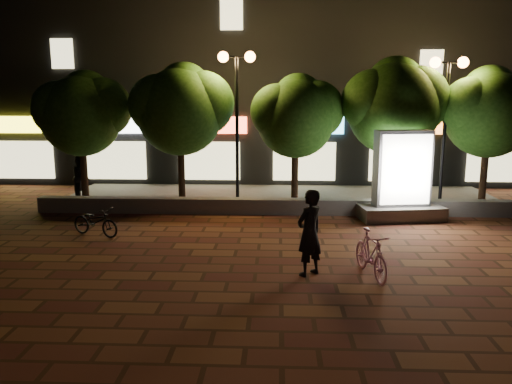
# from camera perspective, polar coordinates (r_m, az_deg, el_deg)

# --- Properties ---
(ground) EXTENTS (80.00, 80.00, 0.00)m
(ground) POSITION_cam_1_polar(r_m,az_deg,el_deg) (12.79, 2.79, -6.57)
(ground) COLOR brown
(ground) RESTS_ON ground
(retaining_wall) EXTENTS (16.00, 0.45, 0.50)m
(retaining_wall) POSITION_cam_1_polar(r_m,az_deg,el_deg) (16.59, 2.75, -1.62)
(retaining_wall) COLOR slate
(retaining_wall) RESTS_ON ground
(sidewalk) EXTENTS (16.00, 5.00, 0.08)m
(sidewalk) POSITION_cam_1_polar(r_m,az_deg,el_deg) (19.08, 2.73, -0.62)
(sidewalk) COLOR slate
(sidewalk) RESTS_ON ground
(building_block) EXTENTS (28.00, 8.12, 11.30)m
(building_block) POSITION_cam_1_polar(r_m,az_deg,el_deg) (25.22, 2.79, 13.47)
(building_block) COLOR black
(building_block) RESTS_ON ground
(tree_far_left) EXTENTS (3.36, 2.80, 4.63)m
(tree_far_left) POSITION_cam_1_polar(r_m,az_deg,el_deg) (18.96, -18.92, 8.65)
(tree_far_left) COLOR black
(tree_far_left) RESTS_ON sidewalk
(tree_left) EXTENTS (3.60, 3.00, 4.89)m
(tree_left) POSITION_cam_1_polar(r_m,az_deg,el_deg) (17.99, -8.36, 9.51)
(tree_left) COLOR black
(tree_left) RESTS_ON sidewalk
(tree_mid) EXTENTS (3.24, 2.70, 4.50)m
(tree_mid) POSITION_cam_1_polar(r_m,az_deg,el_deg) (17.69, 4.64, 8.82)
(tree_mid) COLOR black
(tree_mid) RESTS_ON sidewalk
(tree_right) EXTENTS (3.72, 3.10, 5.07)m
(tree_right) POSITION_cam_1_polar(r_m,az_deg,el_deg) (18.10, 15.32, 9.63)
(tree_right) COLOR black
(tree_right) RESTS_ON sidewalk
(tree_far_right) EXTENTS (3.48, 2.90, 4.76)m
(tree_far_right) POSITION_cam_1_polar(r_m,az_deg,el_deg) (19.05, 24.81, 8.48)
(tree_far_right) COLOR black
(tree_far_right) RESTS_ON sidewalk
(street_lamp_left) EXTENTS (1.26, 0.36, 5.18)m
(street_lamp_left) POSITION_cam_1_polar(r_m,az_deg,el_deg) (17.46, -2.17, 11.49)
(street_lamp_left) COLOR black
(street_lamp_left) RESTS_ON sidewalk
(street_lamp_right) EXTENTS (1.26, 0.36, 4.98)m
(street_lamp_right) POSITION_cam_1_polar(r_m,az_deg,el_deg) (18.27, 20.67, 10.37)
(street_lamp_right) COLOR black
(street_lamp_right) RESTS_ON sidewalk
(ad_kiosk) EXTENTS (2.72, 1.65, 2.77)m
(ad_kiosk) POSITION_cam_1_polar(r_m,az_deg,el_deg) (16.37, 16.03, 0.90)
(ad_kiosk) COLOR slate
(ad_kiosk) RESTS_ON ground
(scooter_pink) EXTENTS (0.82, 1.74, 1.01)m
(scooter_pink) POSITION_cam_1_polar(r_m,az_deg,el_deg) (11.11, 12.78, -6.81)
(scooter_pink) COLOR #EA92C6
(scooter_pink) RESTS_ON ground
(rider) EXTENTS (0.81, 0.80, 1.87)m
(rider) POSITION_cam_1_polar(r_m,az_deg,el_deg) (10.89, 6.03, -4.58)
(rider) COLOR black
(rider) RESTS_ON ground
(scooter_parked) EXTENTS (1.62, 1.09, 0.81)m
(scooter_parked) POSITION_cam_1_polar(r_m,az_deg,el_deg) (14.65, -17.59, -3.18)
(scooter_parked) COLOR black
(scooter_parked) RESTS_ON ground
(pedestrian) EXTENTS (0.75, 0.89, 1.64)m
(pedestrian) POSITION_cam_1_polar(r_m,az_deg,el_deg) (19.42, -19.00, 1.57)
(pedestrian) COLOR black
(pedestrian) RESTS_ON sidewalk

